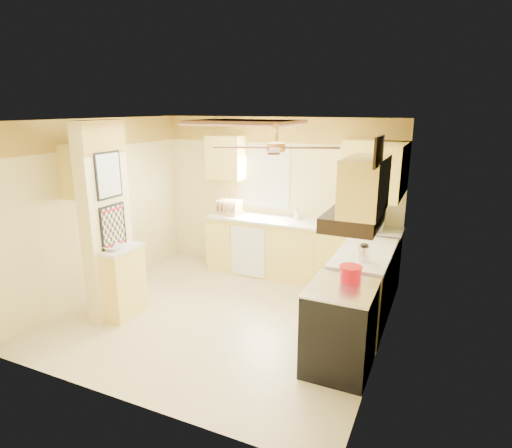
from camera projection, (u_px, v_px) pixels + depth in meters
The scene contains 34 objects.
floor at pixel (223, 314), 5.65m from camera, with size 4.00×4.00×0.00m, color beige.
ceiling at pixel (219, 120), 4.99m from camera, with size 4.00×4.00×0.00m, color white.
wall_back at pixel (277, 195), 6.99m from camera, with size 4.00×4.00×0.00m, color #EFDB92.
wall_front at pixel (114, 276), 3.65m from camera, with size 4.00×4.00×0.00m, color #EFDB92.
wall_left at pixel (99, 208), 6.12m from camera, with size 3.80×3.80×0.00m, color #EFDB92.
wall_right at pixel (387, 244), 4.53m from camera, with size 3.80×3.80×0.00m, color #EFDB92.
wallpaper_border at pixel (278, 130), 6.70m from camera, with size 4.00×0.02×0.40m, color yellow.
partition_column at pixel (106, 222), 5.38m from camera, with size 0.20×0.70×2.50m, color #EFDB92.
partition_ledge at pixel (125, 284), 5.50m from camera, with size 0.25×0.55×0.90m, color #F4DB5D.
ledge_top at pixel (122, 249), 5.38m from camera, with size 0.28×0.58×0.04m, color silver.
lower_cabinets_back at pixel (299, 251), 6.74m from camera, with size 3.00×0.60×0.90m, color #F4DB5D.
lower_cabinets_right at pixel (364, 288), 5.38m from camera, with size 0.60×1.40×0.90m, color #F4DB5D.
countertop_back at pixel (300, 223), 6.61m from camera, with size 3.04×0.64×0.04m, color silver.
countertop_right at pixel (366, 252), 5.26m from camera, with size 0.64×1.44×0.04m, color silver.
dishwasher_panel at pixel (248, 252), 6.77m from camera, with size 0.58×0.02×0.80m, color white.
window at pixel (263, 176), 7.00m from camera, with size 0.92×0.02×1.02m.
upper_cab_back_left at pixel (226, 157), 7.02m from camera, with size 0.60×0.35×0.70m, color #F4DB5D.
upper_cab_back_right at pixel (375, 165), 6.06m from camera, with size 0.90×0.35×0.70m, color #F4DB5D.
upper_cab_right at pixel (391, 171), 5.53m from camera, with size 0.35×1.00×0.70m, color #F4DB5D.
upper_cab_left_wall at pixel (91, 169), 5.67m from camera, with size 0.35×0.75×0.70m, color #F4DB5D.
upper_cab_over_stove at pixel (365, 186), 3.93m from camera, with size 0.35×0.76×0.52m, color #F4DB5D.
stove at pixel (340, 328), 4.38m from camera, with size 0.68×0.77×0.92m.
range_hood at pixel (353, 219), 4.05m from camera, with size 0.50×0.76×0.14m, color black.
poster_menu at pixel (109, 175), 5.17m from camera, with size 0.02×0.42×0.57m.
poster_nashville at pixel (113, 227), 5.35m from camera, with size 0.02×0.42×0.57m.
ceiling_light_panel at pixel (245, 123), 5.40m from camera, with size 1.35×0.95×0.06m.
ceiling_fan at pixel (276, 147), 4.04m from camera, with size 1.15×1.15×0.26m.
vent_grate at pixel (379, 151), 3.47m from camera, with size 0.02×0.40×0.25m, color black.
microwave at pixel (364, 218), 6.17m from camera, with size 0.58×0.39×0.32m, color white.
bowl at pixel (113, 248), 5.29m from camera, with size 0.23×0.23×0.06m, color white.
dutch_oven at pixel (351, 273), 4.40m from camera, with size 0.24×0.24×0.16m.
kettle at pixel (364, 254), 4.86m from camera, with size 0.14×0.14×0.21m.
dish_rack at pixel (229, 209), 7.05m from camera, with size 0.43×0.33×0.23m.
utensil_crock at pixel (297, 215), 6.72m from camera, with size 0.09×0.09×0.19m.
Camera 1 is at (2.52, -4.50, 2.65)m, focal length 30.00 mm.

